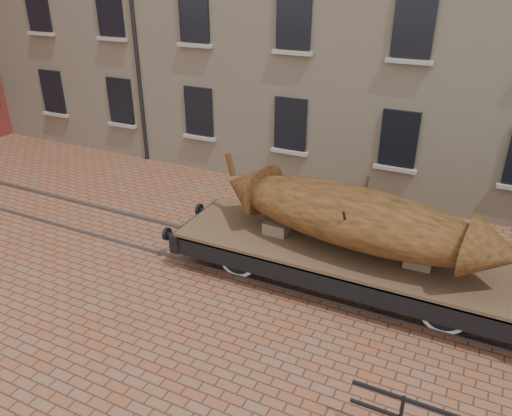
% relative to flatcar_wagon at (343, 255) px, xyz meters
% --- Properties ---
extents(ground, '(90.00, 90.00, 0.00)m').
position_rel_flatcar_wagon_xyz_m(ground, '(-0.89, 0.00, -0.83)').
color(ground, brown).
extents(rail_track, '(30.00, 1.52, 0.06)m').
position_rel_flatcar_wagon_xyz_m(rail_track, '(-0.89, 0.00, -0.80)').
color(rail_track, '#59595E').
rests_on(rail_track, ground).
extents(flatcar_wagon, '(8.82, 2.39, 1.33)m').
position_rel_flatcar_wagon_xyz_m(flatcar_wagon, '(0.00, 0.00, 0.00)').
color(flatcar_wagon, brown).
rests_on(flatcar_wagon, ground).
extents(iron_boat, '(6.95, 2.69, 1.65)m').
position_rel_flatcar_wagon_xyz_m(iron_boat, '(0.19, 0.00, 1.06)').
color(iron_boat, brown).
rests_on(iron_boat, flatcar_wagon).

